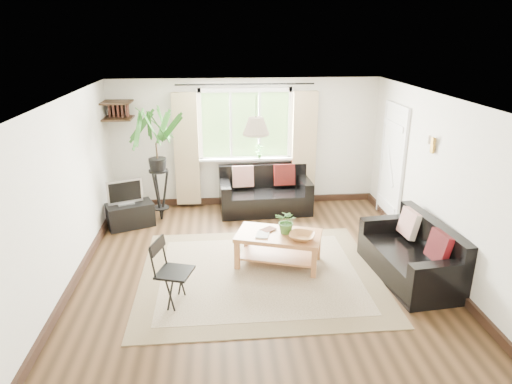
{
  "coord_description": "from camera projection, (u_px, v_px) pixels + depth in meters",
  "views": [
    {
      "loc": [
        -0.52,
        -5.65,
        3.21
      ],
      "look_at": [
        0.0,
        0.4,
        1.05
      ],
      "focal_mm": 32.0,
      "sensor_mm": 36.0,
      "label": 1
    }
  ],
  "objects": [
    {
      "name": "floor",
      "position": [
        258.0,
        272.0,
        6.42
      ],
      "size": [
        5.5,
        5.5,
        0.0
      ],
      "primitive_type": "plane",
      "color": "black",
      "rests_on": "ground"
    },
    {
      "name": "ceiling",
      "position": [
        259.0,
        100.0,
        5.62
      ],
      "size": [
        5.5,
        5.5,
        0.0
      ],
      "primitive_type": "plane",
      "rotation": [
        3.14,
        0.0,
        0.0
      ],
      "color": "white",
      "rests_on": "floor"
    },
    {
      "name": "wall_back",
      "position": [
        245.0,
        143.0,
        8.6
      ],
      "size": [
        5.0,
        0.02,
        2.4
      ],
      "primitive_type": "cube",
      "color": "silver",
      "rests_on": "floor"
    },
    {
      "name": "wall_front",
      "position": [
        292.0,
        312.0,
        3.44
      ],
      "size": [
        5.0,
        0.02,
        2.4
      ],
      "primitive_type": "cube",
      "color": "silver",
      "rests_on": "floor"
    },
    {
      "name": "wall_left",
      "position": [
        64.0,
        197.0,
        5.82
      ],
      "size": [
        0.02,
        5.5,
        2.4
      ],
      "primitive_type": "cube",
      "color": "silver",
      "rests_on": "floor"
    },
    {
      "name": "wall_right",
      "position": [
        441.0,
        186.0,
        6.22
      ],
      "size": [
        0.02,
        5.5,
        2.4
      ],
      "primitive_type": "cube",
      "color": "silver",
      "rests_on": "floor"
    },
    {
      "name": "rug",
      "position": [
        259.0,
        274.0,
        6.34
      ],
      "size": [
        3.28,
        2.82,
        0.02
      ],
      "primitive_type": "cube",
      "rotation": [
        0.0,
        0.0,
        0.01
      ],
      "color": "#B7AA8E",
      "rests_on": "floor"
    },
    {
      "name": "window",
      "position": [
        245.0,
        125.0,
        8.45
      ],
      "size": [
        2.5,
        0.16,
        2.16
      ],
      "primitive_type": null,
      "color": "white",
      "rests_on": "wall_back"
    },
    {
      "name": "door",
      "position": [
        392.0,
        166.0,
        7.88
      ],
      "size": [
        0.06,
        0.96,
        2.06
      ],
      "primitive_type": "cube",
      "color": "silver",
      "rests_on": "wall_right"
    },
    {
      "name": "corner_shelf",
      "position": [
        117.0,
        110.0,
        7.96
      ],
      "size": [
        0.5,
        0.5,
        0.34
      ],
      "primitive_type": null,
      "color": "black",
      "rests_on": "wall_back"
    },
    {
      "name": "pendant_lamp",
      "position": [
        256.0,
        122.0,
        6.11
      ],
      "size": [
        0.36,
        0.36,
        0.54
      ],
      "primitive_type": null,
      "color": "beige",
      "rests_on": "ceiling"
    },
    {
      "name": "wall_sconce",
      "position": [
        431.0,
        143.0,
        6.32
      ],
      "size": [
        0.12,
        0.12,
        0.28
      ],
      "primitive_type": null,
      "color": "beige",
      "rests_on": "wall_right"
    },
    {
      "name": "sofa_back",
      "position": [
        265.0,
        191.0,
        8.45
      ],
      "size": [
        1.7,
        0.91,
        0.78
      ],
      "primitive_type": null,
      "rotation": [
        0.0,
        0.0,
        0.05
      ],
      "color": "black",
      "rests_on": "floor"
    },
    {
      "name": "sofa_right",
      "position": [
        410.0,
        252.0,
        6.17
      ],
      "size": [
        1.69,
        0.97,
        0.76
      ],
      "primitive_type": null,
      "rotation": [
        0.0,
        0.0,
        -1.47
      ],
      "color": "black",
      "rests_on": "floor"
    },
    {
      "name": "coffee_table",
      "position": [
        278.0,
        249.0,
        6.55
      ],
      "size": [
        1.33,
        0.98,
        0.48
      ],
      "primitive_type": null,
      "rotation": [
        0.0,
        0.0,
        -0.32
      ],
      "color": "brown",
      "rests_on": "floor"
    },
    {
      "name": "table_plant",
      "position": [
        287.0,
        221.0,
        6.43
      ],
      "size": [
        0.42,
        0.41,
        0.36
      ],
      "primitive_type": "imported",
      "rotation": [
        0.0,
        0.0,
        -0.6
      ],
      "color": "#3A6A2A",
      "rests_on": "coffee_table"
    },
    {
      "name": "bowl",
      "position": [
        302.0,
        237.0,
        6.28
      ],
      "size": [
        0.46,
        0.46,
        0.09
      ],
      "primitive_type": "imported",
      "rotation": [
        0.0,
        0.0,
        -0.39
      ],
      "color": "#9E6836",
      "rests_on": "coffee_table"
    },
    {
      "name": "book_a",
      "position": [
        256.0,
        234.0,
        6.43
      ],
      "size": [
        0.23,
        0.27,
        0.02
      ],
      "primitive_type": "imported",
      "rotation": [
        0.0,
        0.0,
        -0.24
      ],
      "color": "silver",
      "rests_on": "coffee_table"
    },
    {
      "name": "book_b",
      "position": [
        264.0,
        228.0,
        6.63
      ],
      "size": [
        0.26,
        0.25,
        0.02
      ],
      "primitive_type": "imported",
      "rotation": [
        0.0,
        0.0,
        -0.9
      ],
      "color": "#532F21",
      "rests_on": "coffee_table"
    },
    {
      "name": "tv_stand",
      "position": [
        130.0,
        215.0,
        7.86
      ],
      "size": [
        0.87,
        0.69,
        0.41
      ],
      "primitive_type": "cube",
      "rotation": [
        0.0,
        0.0,
        0.39
      ],
      "color": "black",
      "rests_on": "floor"
    },
    {
      "name": "tv",
      "position": [
        125.0,
        191.0,
        7.71
      ],
      "size": [
        0.62,
        0.4,
        0.45
      ],
      "primitive_type": null,
      "rotation": [
        0.0,
        0.0,
        0.39
      ],
      "color": "#A5A5AA",
      "rests_on": "tv_stand"
    },
    {
      "name": "palm_stand",
      "position": [
        158.0,
        166.0,
        7.87
      ],
      "size": [
        0.96,
        0.96,
        2.0
      ],
      "primitive_type": null,
      "rotation": [
        0.0,
        0.0,
        0.28
      ],
      "color": "black",
      "rests_on": "floor"
    },
    {
      "name": "folding_chair",
      "position": [
        175.0,
        273.0,
        5.54
      ],
      "size": [
        0.54,
        0.54,
        0.84
      ],
      "primitive_type": null,
      "rotation": [
        0.0,
        0.0,
        1.27
      ],
      "color": "black",
      "rests_on": "floor"
    },
    {
      "name": "sill_plant",
      "position": [
        259.0,
        151.0,
        8.55
      ],
      "size": [
        0.14,
        0.1,
        0.27
      ],
      "primitive_type": "imported",
      "color": "#2D6023",
      "rests_on": "window"
    }
  ]
}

